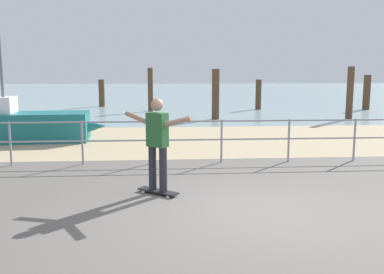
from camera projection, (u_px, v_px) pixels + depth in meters
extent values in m
cube|color=#605B56|center=(258.00, 238.00, 5.72)|extent=(24.00, 10.00, 0.04)
cube|color=tan|center=(202.00, 140.00, 13.60)|extent=(24.00, 6.00, 0.04)
cube|color=#849EA3|center=(174.00, 92.00, 41.18)|extent=(72.00, 50.00, 0.04)
cylinder|color=gray|center=(10.00, 144.00, 9.83)|extent=(0.05, 0.05, 1.05)
cylinder|color=gray|center=(82.00, 143.00, 9.95)|extent=(0.05, 0.05, 1.05)
cylinder|color=gray|center=(153.00, 142.00, 10.07)|extent=(0.05, 0.05, 1.05)
cylinder|color=gray|center=(221.00, 142.00, 10.18)|extent=(0.05, 0.05, 1.05)
cylinder|color=gray|center=(289.00, 141.00, 10.30)|extent=(0.05, 0.05, 1.05)
cylinder|color=gray|center=(354.00, 140.00, 10.41)|extent=(0.05, 0.05, 1.05)
cylinder|color=gray|center=(152.00, 122.00, 9.99)|extent=(13.09, 0.04, 0.04)
cylinder|color=gray|center=(153.00, 140.00, 10.06)|extent=(13.09, 0.04, 0.04)
cube|color=#19666B|center=(15.00, 127.00, 13.20)|extent=(4.47, 1.64, 0.90)
cone|color=#19666B|center=(88.00, 126.00, 13.47)|extent=(1.14, 0.83, 0.77)
cylinder|color=slate|center=(0.00, 51.00, 12.79)|extent=(0.10, 0.10, 3.72)
cube|color=black|center=(158.00, 191.00, 7.66)|extent=(0.75, 0.65, 0.02)
cylinder|color=silver|center=(143.00, 192.00, 7.75)|extent=(0.07, 0.06, 0.06)
cylinder|color=silver|center=(149.00, 190.00, 7.88)|extent=(0.07, 0.06, 0.06)
cylinder|color=silver|center=(168.00, 197.00, 7.45)|extent=(0.07, 0.06, 0.06)
cylinder|color=silver|center=(173.00, 195.00, 7.58)|extent=(0.07, 0.06, 0.06)
cylinder|color=#26262B|center=(153.00, 168.00, 7.66)|extent=(0.14, 0.14, 0.80)
cylinder|color=#26262B|center=(163.00, 170.00, 7.53)|extent=(0.14, 0.14, 0.80)
cube|color=#26592D|center=(157.00, 130.00, 7.48)|extent=(0.41, 0.38, 0.60)
sphere|color=#9E755B|center=(157.00, 105.00, 7.41)|extent=(0.22, 0.22, 0.22)
cylinder|color=#9E755B|center=(138.00, 118.00, 7.70)|extent=(0.49, 0.41, 0.23)
cylinder|color=#9E755B|center=(178.00, 121.00, 7.21)|extent=(0.49, 0.41, 0.23)
cylinder|color=#513826|center=(102.00, 93.00, 25.44)|extent=(0.35, 0.35, 1.63)
cylinder|color=#513826|center=(150.00, 90.00, 22.54)|extent=(0.28, 0.28, 2.30)
cylinder|color=#513826|center=(216.00, 94.00, 18.95)|extent=(0.33, 0.33, 2.24)
cylinder|color=#513826|center=(258.00, 95.00, 23.70)|extent=(0.32, 0.32, 1.67)
cylinder|color=#513826|center=(350.00, 93.00, 18.95)|extent=(0.30, 0.30, 2.35)
cylinder|color=#513826|center=(367.00, 92.00, 23.59)|extent=(0.39, 0.39, 1.92)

